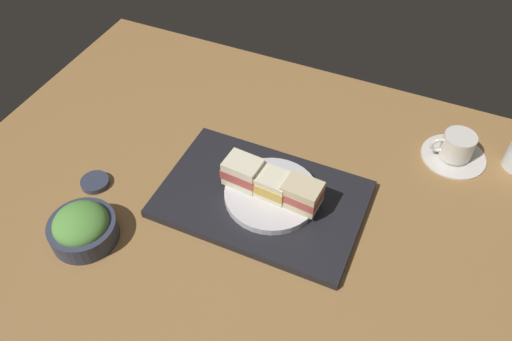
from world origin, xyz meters
TOP-DOWN VIEW (x-y plane):
  - ground_plane at (0.00, 0.00)cm, footprint 140.00×100.00cm
  - serving_tray at (-2.46, 1.69)cm, footprint 41.32×27.00cm
  - sandwich_plate at (-0.57, 2.33)cm, footprint 19.37×19.37cm
  - sandwich_near at (-7.06, 2.63)cm, footprint 8.05×6.33cm
  - sandwich_middle at (-0.57, 2.33)cm, footprint 7.81×6.45cm
  - sandwich_far at (5.92, 2.03)cm, footprint 7.79×6.24cm
  - salad_bowl at (-30.46, -20.43)cm, footprint 13.09×13.09cm
  - coffee_cup at (31.79, 31.09)cm, footprint 14.26×14.26cm
  - small_sauce_dish at (-37.03, -8.33)cm, footprint 6.04×6.04cm

SIDE VIEW (x-z plane):
  - ground_plane at x=0.00cm, z-range -3.00..0.00cm
  - small_sauce_dish at x=-37.03cm, z-range 0.00..1.27cm
  - serving_tray at x=-2.46cm, z-range 0.00..1.87cm
  - coffee_cup at x=31.79cm, z-range -0.62..5.87cm
  - sandwich_plate at x=-0.57cm, z-range 1.87..3.41cm
  - salad_bowl at x=-30.46cm, z-range -0.44..6.88cm
  - sandwich_middle at x=-0.57cm, z-range 3.41..8.28cm
  - sandwich_far at x=5.92cm, z-range 3.41..8.89cm
  - sandwich_near at x=-7.06cm, z-range 3.41..9.22cm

